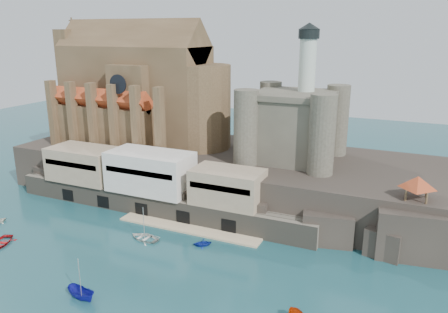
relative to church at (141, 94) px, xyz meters
name	(u,v)px	position (x,y,z in m)	size (l,w,h in m)	color
ground	(124,271)	(24.13, -41.85, -22.13)	(300.00, 300.00, 0.00)	#16444B
promontory	(223,173)	(23.94, -2.48, -17.20)	(100.00, 36.00, 10.00)	black
quay	(149,184)	(13.94, -18.78, -16.06)	(70.00, 12.00, 13.05)	#645D50
church	(141,94)	(0.00, 0.00, 0.00)	(47.00, 25.93, 30.51)	brown
castle_keep	(294,122)	(40.21, -0.78, -3.81)	(21.20, 21.20, 29.30)	#4C483C
rock_outcrop	(411,231)	(66.13, -16.01, -18.11)	(14.50, 10.50, 8.70)	black
pavilion	(418,184)	(66.13, -15.85, -9.40)	(6.40, 6.40, 5.40)	brown
boat_0	(0,245)	(-2.23, -43.64, -22.13)	(4.51, 1.31, 6.32)	#AA0E11
boat_2	(82,298)	(22.96, -50.51, -22.13)	(1.99, 2.04, 5.28)	#151797
boat_6	(145,239)	(20.63, -30.90, -22.13)	(4.26, 1.24, 5.97)	silver
boat_7	(202,246)	(31.76, -28.82, -22.13)	(2.93, 1.79, 3.40)	#12289E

